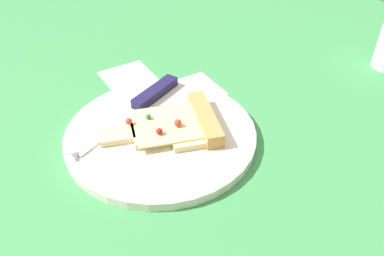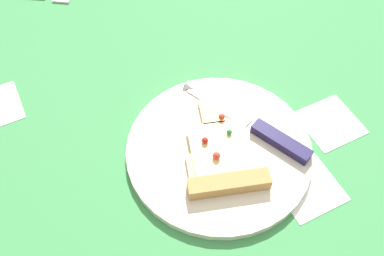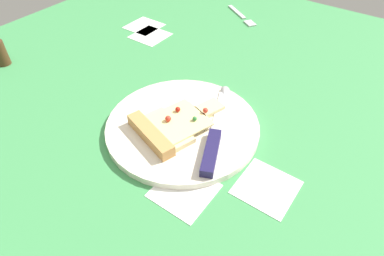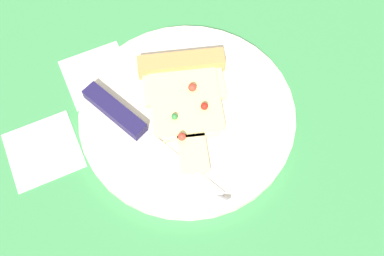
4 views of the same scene
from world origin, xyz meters
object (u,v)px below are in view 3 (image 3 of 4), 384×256
Objects in this scene: plate at (183,126)px; pepper_shaker at (0,53)px; knife at (215,135)px; pizza_slice at (171,126)px; fork at (242,16)px.

pepper_shaker is at bearing 7.75° from plate.
pepper_shaker reaches higher than knife.
knife is (-7.73, -2.95, -0.18)cm from pizza_slice.
fork is at bearing 89.79° from knife.
knife reaches higher than plate.
pizza_slice is 3.19× the size of pepper_shaker.
fork is (14.50, -52.76, -1.78)cm from pizza_slice.
plate is at bearing -172.25° from pepper_shaker.
pizza_slice is 0.83× the size of knife.
plate is at bearing 89.88° from pizza_slice.
plate is 3.00cm from pizza_slice.
fork is at bearing -120.76° from pepper_shaker.
pizza_slice is 8.28cm from knife.
plate is 1.28× the size of knife.
pepper_shaker is at bearing 163.00° from knife.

